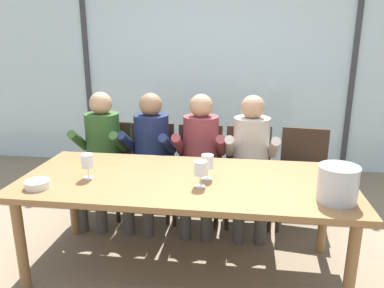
{
  "coord_description": "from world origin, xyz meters",
  "views": [
    {
      "loc": [
        0.38,
        -2.39,
        1.67
      ],
      "look_at": [
        0.0,
        0.35,
        0.88
      ],
      "focal_mm": 34.68,
      "sensor_mm": 36.0,
      "label": 1
    }
  ],
  "objects_px": {
    "chair_left_of_center": "(152,162)",
    "person_navy_polo": "(149,150)",
    "chair_right_of_center": "(248,167)",
    "tasting_bowl": "(37,184)",
    "person_olive_shirt": "(101,148)",
    "wine_glass_by_left_taster": "(207,163)",
    "ice_bucket_primary": "(338,183)",
    "chair_near_curtain": "(108,160)",
    "chair_near_window_right": "(303,170)",
    "wine_glass_center_pour": "(200,169)",
    "person_maroon_top": "(200,152)",
    "person_beige_jumper": "(251,154)",
    "dining_table": "(185,187)",
    "wine_glass_near_bucket": "(87,162)",
    "chair_center": "(199,165)"
  },
  "relations": [
    {
      "from": "chair_left_of_center",
      "to": "person_navy_polo",
      "type": "bearing_deg",
      "value": -85.83
    },
    {
      "from": "chair_right_of_center",
      "to": "tasting_bowl",
      "type": "distance_m",
      "value": 1.86
    },
    {
      "from": "person_olive_shirt",
      "to": "wine_glass_by_left_taster",
      "type": "bearing_deg",
      "value": -35.95
    },
    {
      "from": "chair_right_of_center",
      "to": "ice_bucket_primary",
      "type": "height_order",
      "value": "ice_bucket_primary"
    },
    {
      "from": "chair_left_of_center",
      "to": "person_navy_polo",
      "type": "height_order",
      "value": "person_navy_polo"
    },
    {
      "from": "chair_near_curtain",
      "to": "tasting_bowl",
      "type": "distance_m",
      "value": 1.25
    },
    {
      "from": "chair_left_of_center",
      "to": "chair_near_window_right",
      "type": "bearing_deg",
      "value": -4.3
    },
    {
      "from": "wine_glass_center_pour",
      "to": "wine_glass_by_left_taster",
      "type": "bearing_deg",
      "value": 76.89
    },
    {
      "from": "chair_near_curtain",
      "to": "wine_glass_by_left_taster",
      "type": "bearing_deg",
      "value": -38.39
    },
    {
      "from": "person_maroon_top",
      "to": "ice_bucket_primary",
      "type": "height_order",
      "value": "person_maroon_top"
    },
    {
      "from": "chair_right_of_center",
      "to": "chair_left_of_center",
      "type": "bearing_deg",
      "value": 177.65
    },
    {
      "from": "chair_right_of_center",
      "to": "person_beige_jumper",
      "type": "bearing_deg",
      "value": -86.73
    },
    {
      "from": "chair_near_curtain",
      "to": "ice_bucket_primary",
      "type": "distance_m",
      "value": 2.24
    },
    {
      "from": "dining_table",
      "to": "wine_glass_near_bucket",
      "type": "bearing_deg",
      "value": -172.6
    },
    {
      "from": "dining_table",
      "to": "person_maroon_top",
      "type": "xyz_separation_m",
      "value": [
        0.02,
        0.76,
        0.02
      ]
    },
    {
      "from": "chair_right_of_center",
      "to": "wine_glass_by_left_taster",
      "type": "height_order",
      "value": "wine_glass_by_left_taster"
    },
    {
      "from": "person_maroon_top",
      "to": "ice_bucket_primary",
      "type": "relative_size",
      "value": 4.94
    },
    {
      "from": "chair_right_of_center",
      "to": "ice_bucket_primary",
      "type": "distance_m",
      "value": 1.31
    },
    {
      "from": "dining_table",
      "to": "chair_center",
      "type": "height_order",
      "value": "chair_center"
    },
    {
      "from": "chair_near_window_right",
      "to": "wine_glass_center_pour",
      "type": "xyz_separation_m",
      "value": [
        -0.83,
        -1.03,
        0.33
      ]
    },
    {
      "from": "chair_left_of_center",
      "to": "chair_near_window_right",
      "type": "relative_size",
      "value": 1.0
    },
    {
      "from": "person_maroon_top",
      "to": "wine_glass_by_left_taster",
      "type": "bearing_deg",
      "value": -80.35
    },
    {
      "from": "chair_center",
      "to": "ice_bucket_primary",
      "type": "bearing_deg",
      "value": -49.74
    },
    {
      "from": "chair_center",
      "to": "wine_glass_center_pour",
      "type": "height_order",
      "value": "wine_glass_center_pour"
    },
    {
      "from": "chair_near_window_right",
      "to": "person_maroon_top",
      "type": "bearing_deg",
      "value": -163.66
    },
    {
      "from": "person_beige_jumper",
      "to": "wine_glass_near_bucket",
      "type": "height_order",
      "value": "person_beige_jumper"
    },
    {
      "from": "wine_glass_by_left_taster",
      "to": "dining_table",
      "type": "bearing_deg",
      "value": -174.34
    },
    {
      "from": "person_olive_shirt",
      "to": "wine_glass_center_pour",
      "type": "relative_size",
      "value": 6.87
    },
    {
      "from": "chair_near_curtain",
      "to": "person_olive_shirt",
      "type": "relative_size",
      "value": 0.73
    },
    {
      "from": "wine_glass_center_pour",
      "to": "chair_near_curtain",
      "type": "bearing_deg",
      "value": 134.53
    },
    {
      "from": "chair_center",
      "to": "person_olive_shirt",
      "type": "height_order",
      "value": "person_olive_shirt"
    },
    {
      "from": "person_beige_jumper",
      "to": "tasting_bowl",
      "type": "distance_m",
      "value": 1.76
    },
    {
      "from": "chair_near_window_right",
      "to": "ice_bucket_primary",
      "type": "xyz_separation_m",
      "value": [
        0.01,
        -1.15,
        0.33
      ]
    },
    {
      "from": "ice_bucket_primary",
      "to": "tasting_bowl",
      "type": "relative_size",
      "value": 1.51
    },
    {
      "from": "person_navy_polo",
      "to": "chair_left_of_center",
      "type": "bearing_deg",
      "value": 103.38
    },
    {
      "from": "chair_near_curtain",
      "to": "person_beige_jumper",
      "type": "xyz_separation_m",
      "value": [
        1.39,
        -0.17,
        0.17
      ]
    },
    {
      "from": "person_beige_jumper",
      "to": "chair_center",
      "type": "bearing_deg",
      "value": 162.12
    },
    {
      "from": "chair_left_of_center",
      "to": "chair_right_of_center",
      "type": "bearing_deg",
      "value": -3.72
    },
    {
      "from": "wine_glass_near_bucket",
      "to": "person_olive_shirt",
      "type": "bearing_deg",
      "value": 106.04
    },
    {
      "from": "tasting_bowl",
      "to": "chair_near_window_right",
      "type": "bearing_deg",
      "value": 32.67
    },
    {
      "from": "wine_glass_center_pour",
      "to": "person_maroon_top",
      "type": "bearing_deg",
      "value": 96.77
    },
    {
      "from": "chair_right_of_center",
      "to": "ice_bucket_primary",
      "type": "bearing_deg",
      "value": -68.93
    },
    {
      "from": "chair_left_of_center",
      "to": "ice_bucket_primary",
      "type": "xyz_separation_m",
      "value": [
        1.43,
        -1.17,
        0.33
      ]
    },
    {
      "from": "chair_right_of_center",
      "to": "person_navy_polo",
      "type": "distance_m",
      "value": 0.94
    },
    {
      "from": "person_maroon_top",
      "to": "wine_glass_near_bucket",
      "type": "xyz_separation_m",
      "value": [
        -0.69,
        -0.85,
        0.16
      ]
    },
    {
      "from": "chair_right_of_center",
      "to": "person_beige_jumper",
      "type": "relative_size",
      "value": 0.73
    },
    {
      "from": "dining_table",
      "to": "chair_left_of_center",
      "type": "distance_m",
      "value": 1.05
    },
    {
      "from": "tasting_bowl",
      "to": "wine_glass_by_left_taster",
      "type": "xyz_separation_m",
      "value": [
        1.09,
        0.32,
        0.09
      ]
    },
    {
      "from": "dining_table",
      "to": "ice_bucket_primary",
      "type": "relative_size",
      "value": 9.5
    },
    {
      "from": "chair_near_window_right",
      "to": "person_navy_polo",
      "type": "height_order",
      "value": "person_navy_polo"
    }
  ]
}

